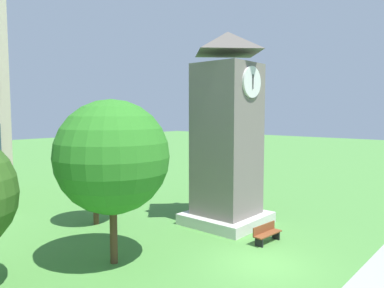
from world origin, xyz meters
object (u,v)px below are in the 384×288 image
tree_near_tower (95,157)px  tree_by_building (112,157)px  park_bench (267,233)px  clock_tower (227,139)px

tree_near_tower → tree_by_building: tree_by_building is taller
park_bench → tree_by_building: size_ratio=0.27×
park_bench → tree_near_tower: tree_near_tower is taller
tree_by_building → tree_near_tower: bearing=62.6°
clock_tower → park_bench: bearing=-111.1°
clock_tower → park_bench: (-1.29, -3.33, -4.38)m
park_bench → tree_by_building: 8.42m
park_bench → tree_by_building: bearing=150.4°
clock_tower → tree_near_tower: 7.52m
tree_near_tower → clock_tower: bearing=-47.9°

